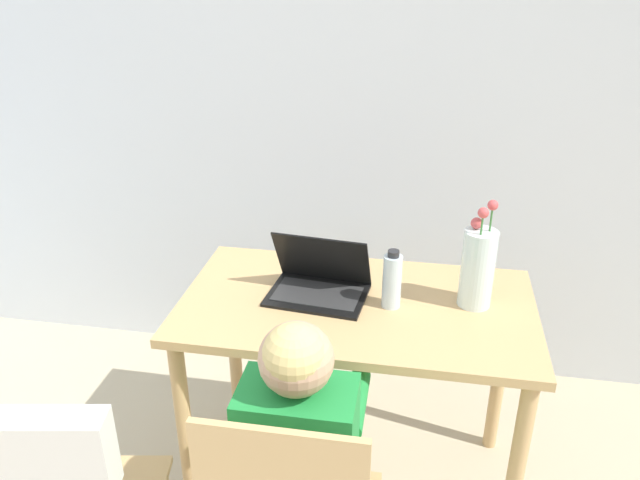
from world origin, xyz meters
The scene contains 6 objects.
wall_back centered at (0.00, 2.23, 1.25)m, with size 6.40×0.05×2.50m.
dining_table centered at (0.24, 1.44, 0.64)m, with size 1.13×0.63×0.76m.
person_seated centered at (0.17, 0.91, 0.64)m, with size 0.30×0.42×1.04m.
laptop centered at (0.11, 1.48, 0.80)m, with size 0.33×0.25×0.21m.
flower_vase centered at (0.61, 1.49, 0.89)m, with size 0.10×0.10×0.35m.
water_bottle centered at (0.35, 1.44, 0.85)m, with size 0.06×0.06×0.19m.
Camera 1 is at (0.42, -0.27, 1.79)m, focal length 35.00 mm.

